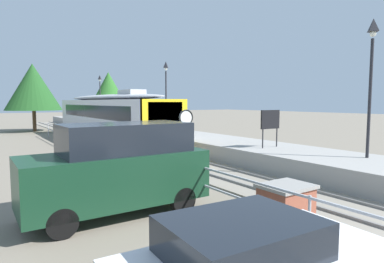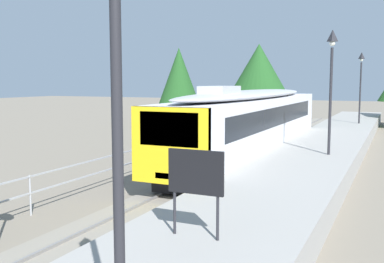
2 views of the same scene
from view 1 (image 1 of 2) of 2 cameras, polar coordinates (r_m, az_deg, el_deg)
name	(u,v)px [view 1 (image 1 of 2)]	position (r m, az deg, el deg)	size (l,w,h in m)	color
ground_plane	(76,147)	(23.93, -19.41, -2.57)	(160.00, 160.00, 0.00)	slate
track_rails	(118,144)	(24.82, -12.69, -2.05)	(3.20, 60.00, 0.14)	gray
commuter_train	(109,114)	(26.34, -14.19, 2.93)	(2.82, 18.29, 3.74)	silver
station_platform	(157,135)	(26.10, -6.03, -0.69)	(3.90, 60.00, 0.90)	#999691
platform_lamp_near_end	(372,62)	(14.65, 28.58, 10.53)	(0.34, 0.34, 5.35)	#232328
platform_lamp_mid_platform	(166,82)	(26.40, -4.52, 8.46)	(0.34, 0.34, 5.35)	#232328
platform_lamp_far_end	(100,89)	(41.24, -15.60, 7.09)	(0.34, 0.34, 5.35)	#232328
platform_notice_board	(270,121)	(16.25, 13.35, 1.82)	(1.20, 0.08, 1.80)	#232328
speed_limit_sign	(186,127)	(12.53, -1.03, 0.71)	(0.61, 0.10, 2.81)	#9EA0A5
brick_utility_cabinet	(286,207)	(8.42, 15.88, -12.47)	(1.21, 0.99, 1.13)	brown
carpark_fence	(130,153)	(14.29, -10.73, -3.73)	(0.06, 36.06, 1.25)	#9EA0A5
parked_van_dark_green	(118,168)	(9.30, -12.58, -6.13)	(4.90, 1.95, 2.51)	#143823
tree_behind_station_far	(33,87)	(38.12, -25.75, 6.93)	(5.58, 5.58, 7.02)	brown
tree_distant_left	(109,90)	(49.30, -14.20, 7.02)	(5.45, 5.45, 7.35)	brown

